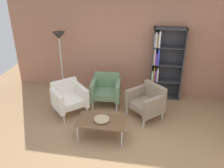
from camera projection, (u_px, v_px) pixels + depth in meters
name	position (u px, v px, depth m)	size (l,w,h in m)	color
ground_plane	(108.00, 145.00, 4.77)	(8.32, 8.32, 0.00)	#9E7751
brick_back_panel	(125.00, 41.00, 6.32)	(6.40, 0.12, 2.90)	#A87056
bookshelf_tall	(164.00, 64.00, 6.18)	(0.80, 0.30, 1.90)	#333338
coffee_table_low	(102.00, 122.00, 4.86)	(1.00, 0.56, 0.40)	brown
decorative_bowl	(102.00, 119.00, 4.83)	(0.32, 0.32, 0.05)	tan
armchair_spare_guest	(106.00, 89.00, 6.06)	(0.77, 0.72, 0.78)	slate
armchair_near_window	(147.00, 101.00, 5.53)	(0.95, 0.95, 0.78)	gray
armchair_by_bookshelf	(69.00, 97.00, 5.68)	(0.95, 0.95, 0.78)	white
floor_lamp_torchiere	(60.00, 43.00, 6.13)	(0.32, 0.32, 1.74)	silver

